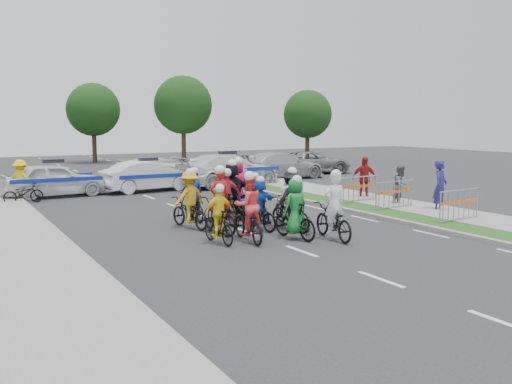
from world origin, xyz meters
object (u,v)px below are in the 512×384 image
tree_1 (183,105)px  rider_7 (290,204)px  rider_1 (295,214)px  tree_2 (308,114)px  rider_0 (333,216)px  rider_2 (248,216)px  rider_9 (226,203)px  rider_10 (189,205)px  barrier_2 (359,190)px  rider_5 (259,207)px  rider_6 (219,211)px  barrier_0 (459,207)px  rider_11 (231,194)px  spectator_1 (401,186)px  police_car_2 (228,170)px  police_car_0 (54,180)px  rider_8 (254,204)px  parked_bike (23,193)px  spectator_2 (364,178)px  civilian_sedan (281,165)px  civilian_suv (312,162)px  rider_13 (237,191)px  cone_1 (255,180)px  police_car_1 (148,176)px  rider_3 (219,220)px  marshal_hiviz (21,180)px  tree_4 (93,110)px  spectator_0 (440,186)px  rider_12 (194,203)px  cone_0 (284,191)px  barrier_1 (394,196)px

tree_1 → rider_7: bearing=-105.1°
rider_1 → tree_2: size_ratio=0.32×
rider_0 → rider_2: rider_0 is taller
rider_7 → rider_9: 2.05m
rider_10 → barrier_2: bearing=179.2°
rider_5 → rider_6: rider_6 is taller
barrier_0 → rider_11: bearing=143.9°
spectator_1 → rider_9: bearing=166.9°
rider_2 → police_car_2: rider_2 is taller
rider_9 → barrier_0: (6.66, -3.61, -0.14)m
police_car_0 → tree_2: (21.60, 11.85, 3.08)m
rider_7 → rider_8: (-0.79, 0.94, -0.05)m
rider_6 → parked_bike: size_ratio=1.30×
spectator_2 → police_car_0: bearing=166.5°
police_car_0 → spectator_1: bearing=-135.1°
civilian_sedan → rider_8: bearing=143.1°
rider_0 → rider_9: (-1.57, 3.61, 0.05)m
rider_6 → rider_9: 1.44m
barrier_2 → rider_5: bearing=-155.1°
civilian_suv → rider_5: bearing=151.2°
rider_9 → tree_1: (8.96, 25.58, 3.83)m
rider_13 → cone_1: 8.35m
rider_5 → barrier_0: size_ratio=0.84×
rider_0 → police_car_0: size_ratio=0.46×
rider_13 → police_car_1: size_ratio=0.46×
police_car_1 → barrier_2: bearing=-150.8°
rider_8 → tree_2: tree_2 is taller
rider_3 → rider_2: bearing=167.6°
marshal_hiviz → tree_4: 22.18m
civilian_sedan → cone_1: bearing=128.7°
rider_2 → cone_1: size_ratio=2.85×
spectator_0 → tree_1: size_ratio=0.28×
rider_8 → spectator_1: 6.79m
rider_5 → parked_bike: size_ratio=1.07×
rider_0 → tree_2: 30.23m
barrier_2 → rider_10: bearing=-169.3°
rider_1 → parked_bike: bearing=-70.6°
rider_11 → spectator_0: (7.29, -2.47, 0.10)m
police_car_0 → tree_2: bearing=-66.3°
spectator_1 → rider_12: bearing=159.2°
rider_0 → rider_11: size_ratio=0.99×
police_car_0 → rider_6: bearing=-170.6°
police_car_1 → civilian_suv: bearing=-79.6°
rider_7 → police_car_0: bearing=-63.4°
marshal_hiviz → cone_0: 11.09m
police_car_0 → civilian_suv: police_car_0 is taller
rider_5 → cone_0: size_ratio=2.40×
rider_13 → barrier_1: rider_13 is taller
rider_3 → tree_2: tree_2 is taller
police_car_0 → cone_1: 9.72m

